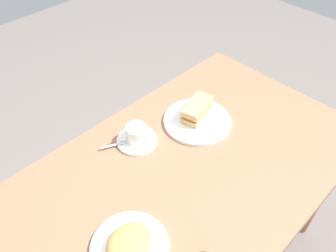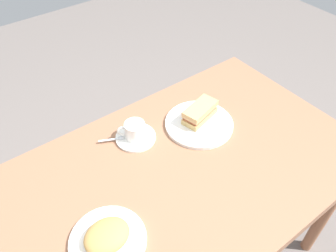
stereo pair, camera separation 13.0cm
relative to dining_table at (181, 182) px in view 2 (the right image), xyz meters
name	(u,v)px [view 2 (the right image)]	position (x,y,z in m)	size (l,w,h in m)	color
dining_table	(181,182)	(0.00, 0.00, 0.00)	(1.31, 0.80, 0.75)	#926347
sandwich_plate	(199,124)	(-0.19, -0.13, 0.08)	(0.27, 0.27, 0.01)	white
sandwich_front	(200,112)	(-0.21, -0.15, 0.12)	(0.16, 0.11, 0.06)	tan
coffee_saucer	(136,137)	(0.05, -0.22, 0.08)	(0.15, 0.15, 0.01)	white
coffee_cup	(134,130)	(0.05, -0.22, 0.12)	(0.10, 0.08, 0.07)	white
spoon	(116,139)	(0.11, -0.25, 0.09)	(0.09, 0.05, 0.01)	silver
side_plate	(108,241)	(0.34, 0.08, 0.08)	(0.23, 0.23, 0.01)	white
side_food_pile	(107,236)	(0.34, 0.08, 0.11)	(0.14, 0.11, 0.04)	tan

